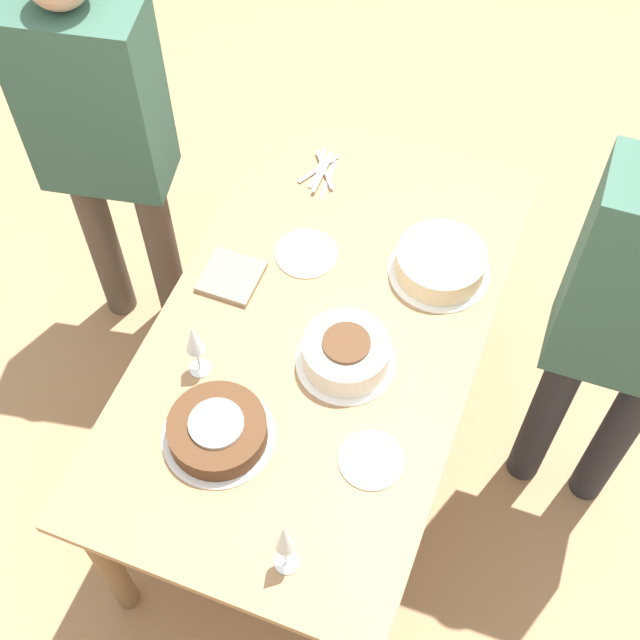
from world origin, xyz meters
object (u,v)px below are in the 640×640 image
object	(u,v)px
cake_back_decorated	(440,263)
wine_glass_far	(194,341)
person_watching	(638,316)
person_cutting	(100,132)
wine_glass_near	(285,540)
cake_center_white	(346,353)
cake_front_chocolate	(218,431)

from	to	relation	value
cake_back_decorated	wine_glass_far	bearing A→B (deg)	-43.04
wine_glass_far	person_watching	world-z (taller)	person_watching
cake_back_decorated	person_cutting	world-z (taller)	person_cutting
wine_glass_near	wine_glass_far	world-z (taller)	wine_glass_near
cake_center_white	cake_front_chocolate	size ratio (longest dim) A/B	0.93
cake_back_decorated	person_watching	world-z (taller)	person_watching
cake_center_white	person_cutting	size ratio (longest dim) A/B	0.18
cake_back_decorated	cake_center_white	bearing A→B (deg)	-21.09
cake_back_decorated	person_watching	xyz separation A→B (m)	(0.14, 0.54, 0.20)
cake_center_white	person_cutting	world-z (taller)	person_cutting
cake_back_decorated	person_cutting	bearing A→B (deg)	-89.82
cake_front_chocolate	wine_glass_near	xyz separation A→B (m)	(0.25, 0.29, 0.12)
wine_glass_far	person_watching	distance (m)	1.15
wine_glass_near	cake_back_decorated	bearing A→B (deg)	174.65
cake_center_white	wine_glass_near	bearing A→B (deg)	5.90
wine_glass_far	cake_front_chocolate	bearing A→B (deg)	38.16
person_cutting	person_watching	xyz separation A→B (m)	(0.13, 1.64, 0.05)
cake_back_decorated	person_cutting	xyz separation A→B (m)	(0.00, -1.10, 0.15)
wine_glass_far	person_watching	xyz separation A→B (m)	(-0.42, 1.07, 0.10)
cake_center_white	cake_back_decorated	xyz separation A→B (m)	(-0.40, 0.15, -0.01)
wine_glass_near	person_cutting	xyz separation A→B (m)	(-0.98, -1.00, 0.04)
cake_back_decorated	person_cutting	distance (m)	1.11
cake_front_chocolate	wine_glass_near	world-z (taller)	wine_glass_near
person_watching	cake_front_chocolate	bearing A→B (deg)	31.03
wine_glass_near	wine_glass_far	size ratio (longest dim) A/B	1.12
person_watching	cake_back_decorated	bearing A→B (deg)	-15.70
cake_center_white	wine_glass_near	size ratio (longest dim) A/B	1.22
person_cutting	wine_glass_far	bearing A→B (deg)	-54.93
cake_center_white	wine_glass_near	world-z (taller)	wine_glass_near
cake_center_white	person_cutting	xyz separation A→B (m)	(-0.39, -0.94, 0.15)
cake_center_white	wine_glass_far	xyz separation A→B (m)	(0.16, -0.37, 0.10)
cake_front_chocolate	wine_glass_far	distance (m)	0.24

